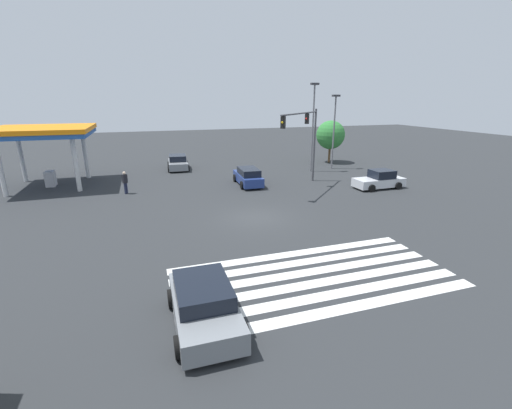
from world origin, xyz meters
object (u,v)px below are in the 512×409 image
(traffic_signal_mast, at_px, (306,131))
(car_2, at_px, (178,163))
(car_3, at_px, (248,177))
(street_light_pole_a, at_px, (334,125))
(tree_corner_b, at_px, (331,135))
(pedestrian, at_px, (125,181))
(car_0, at_px, (204,304))
(street_light_pole_b, at_px, (313,120))
(car_1, at_px, (379,180))

(traffic_signal_mast, bearing_deg, car_2, -94.40)
(car_3, bearing_deg, street_light_pole_a, -66.21)
(car_2, distance_m, tree_corner_b, 17.63)
(pedestrian, relative_size, street_light_pole_a, 0.24)
(street_light_pole_a, distance_m, tree_corner_b, 4.03)
(car_3, distance_m, pedestrian, 10.07)
(car_0, bearing_deg, street_light_pole_b, 145.72)
(traffic_signal_mast, bearing_deg, street_light_pole_a, 179.79)
(street_light_pole_a, distance_m, street_light_pole_b, 2.92)
(street_light_pole_a, bearing_deg, car_2, 163.03)
(car_2, distance_m, pedestrian, 10.08)
(street_light_pole_a, height_order, tree_corner_b, street_light_pole_a)
(street_light_pole_a, height_order, street_light_pole_b, street_light_pole_b)
(car_1, distance_m, car_3, 11.13)
(car_3, relative_size, street_light_pole_a, 0.60)
(car_3, xyz_separation_m, pedestrian, (-10.06, 0.21, 0.28))
(traffic_signal_mast, distance_m, car_1, 7.46)
(car_2, bearing_deg, car_1, 52.42)
(traffic_signal_mast, distance_m, car_2, 15.09)
(car_2, xyz_separation_m, street_light_pole_a, (15.77, -4.81, 3.89))
(car_0, relative_size, street_light_pole_b, 0.49)
(car_1, bearing_deg, car_2, -42.04)
(car_2, relative_size, street_light_pole_b, 0.50)
(traffic_signal_mast, xyz_separation_m, street_light_pole_a, (6.29, 6.24, -0.08))
(street_light_pole_a, bearing_deg, pedestrian, -169.17)
(car_0, distance_m, car_3, 19.32)
(car_1, bearing_deg, car_0, 37.60)
(street_light_pole_a, bearing_deg, car_3, -158.60)
(car_1, distance_m, street_light_pole_b, 9.49)
(car_0, relative_size, car_1, 1.01)
(street_light_pole_b, bearing_deg, car_1, -73.94)
(traffic_signal_mast, xyz_separation_m, car_1, (5.81, -2.43, -3.99))
(car_0, height_order, car_2, car_2)
(car_1, height_order, pedestrian, pedestrian)
(street_light_pole_a, bearing_deg, traffic_signal_mast, -135.21)
(car_0, height_order, tree_corner_b, tree_corner_b)
(street_light_pole_b, bearing_deg, tree_corner_b, 42.42)
(car_1, relative_size, tree_corner_b, 0.88)
(car_0, relative_size, car_2, 0.99)
(car_1, height_order, car_2, car_1)
(car_1, relative_size, car_3, 0.94)
(car_3, height_order, pedestrian, pedestrian)
(street_light_pole_b, distance_m, tree_corner_b, 6.30)
(traffic_signal_mast, bearing_deg, car_3, -70.30)
(car_0, xyz_separation_m, car_1, (17.16, 13.51, -0.03))
(traffic_signal_mast, relative_size, car_3, 1.41)
(car_1, bearing_deg, street_light_pole_b, -74.56)
(car_0, distance_m, car_2, 27.07)
(car_0, relative_size, street_light_pole_a, 0.56)
(car_1, relative_size, pedestrian, 2.38)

